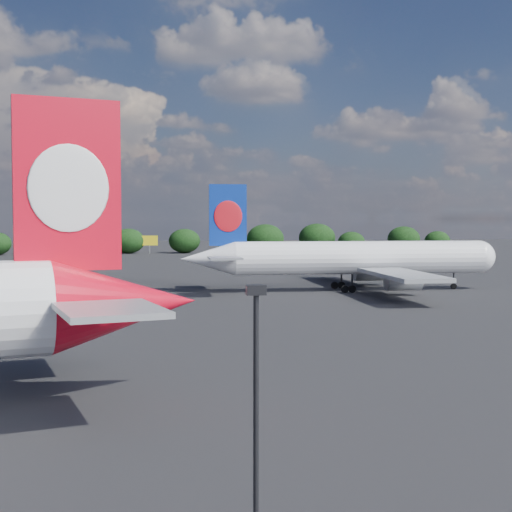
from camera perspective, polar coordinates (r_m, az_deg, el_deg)
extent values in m
plane|color=black|center=(98.75, -14.00, -3.28)|extent=(500.00, 500.00, 0.00)
cone|color=red|center=(43.71, -10.39, -3.78)|extent=(9.91, 7.46, 5.53)
cube|color=red|center=(42.83, -14.83, 5.52)|extent=(6.04, 1.97, 9.96)
ellipsoid|color=white|center=(42.50, -14.76, 5.28)|extent=(4.57, 1.31, 5.09)
ellipsoid|color=white|center=(43.15, -14.89, 5.24)|extent=(4.57, 1.31, 5.09)
cube|color=#929499|center=(37.28, -11.61, -4.27)|extent=(6.40, 7.63, 0.33)
cube|color=#929499|center=(49.19, -14.50, -2.55)|extent=(6.40, 7.63, 0.33)
cylinder|color=white|center=(106.52, 8.29, -0.12)|extent=(37.39, 5.93, 4.90)
sphere|color=white|center=(113.21, 17.38, -0.05)|extent=(5.04, 5.04, 4.90)
cone|color=white|center=(102.47, -3.90, -0.22)|extent=(7.98, 5.12, 4.90)
cube|color=navy|center=(102.57, -2.27, 3.29)|extent=(5.41, 0.64, 8.83)
ellipsoid|color=red|center=(102.27, -2.25, 3.20)|extent=(4.12, 0.31, 4.51)
ellipsoid|color=red|center=(102.86, -2.29, 3.19)|extent=(4.12, 0.31, 4.51)
cube|color=#929499|center=(97.25, -2.51, -0.16)|extent=(4.57, 6.00, 0.29)
cube|color=#929499|center=(107.97, -3.07, 0.15)|extent=(4.57, 6.00, 0.29)
cube|color=#929499|center=(95.13, 11.59, -1.47)|extent=(6.91, 19.79, 0.54)
cube|color=#929499|center=(119.39, 7.46, -0.54)|extent=(6.91, 19.79, 0.54)
cylinder|color=#929499|center=(100.50, 11.69, -1.97)|extent=(4.98, 2.78, 2.65)
cube|color=#929499|center=(100.44, 11.70, -1.58)|extent=(2.17, 0.35, 1.18)
cylinder|color=#929499|center=(115.34, 9.05, -1.31)|extent=(4.98, 2.78, 2.65)
cube|color=#929499|center=(115.29, 9.05, -0.97)|extent=(2.17, 0.35, 1.18)
cylinder|color=black|center=(103.41, 7.70, -2.12)|extent=(0.28, 0.28, 2.45)
cylinder|color=black|center=(103.49, 7.69, -2.63)|extent=(1.09, 0.47, 1.08)
cylinder|color=black|center=(103.21, 7.12, -2.65)|extent=(1.09, 0.47, 1.08)
cylinder|color=black|center=(109.06, 6.85, -1.85)|extent=(0.28, 0.28, 2.45)
cylinder|color=black|center=(109.14, 6.85, -2.34)|extent=(1.09, 0.47, 1.08)
cylinder|color=black|center=(108.87, 6.30, -2.35)|extent=(1.09, 0.47, 1.08)
cylinder|color=black|center=(111.81, 15.54, -1.85)|extent=(0.24, 0.24, 2.45)
cylinder|color=black|center=(111.89, 15.53, -2.35)|extent=(0.89, 0.37, 0.88)
cylinder|color=black|center=(20.75, 0.00, -14.95)|extent=(0.16, 0.16, 8.52)
cube|color=black|center=(19.84, 0.00, -2.74)|extent=(0.55, 0.30, 0.28)
cube|color=#135F1C|center=(215.53, -16.48, 0.90)|extent=(6.00, 0.30, 2.60)
cylinder|color=gray|center=(215.93, -17.13, 0.30)|extent=(0.20, 0.20, 2.00)
cylinder|color=gray|center=(215.34, -15.81, 0.32)|extent=(0.20, 0.20, 2.00)
cube|color=gold|center=(220.04, -8.52, 1.23)|extent=(5.00, 0.30, 3.00)
cylinder|color=gray|center=(220.14, -8.51, 0.52)|extent=(0.30, 0.30, 2.50)
ellipsoid|color=black|center=(223.61, -17.62, 0.89)|extent=(7.71, 6.52, 5.93)
ellipsoid|color=black|center=(214.64, -13.53, 0.87)|extent=(7.77, 6.58, 5.98)
ellipsoid|color=black|center=(221.42, -10.18, 1.19)|extent=(9.95, 8.42, 7.65)
ellipsoid|color=black|center=(222.07, -5.75, 1.21)|extent=(9.79, 8.28, 7.53)
ellipsoid|color=black|center=(217.51, -2.01, 1.09)|extent=(8.84, 7.48, 6.80)
ellipsoid|color=black|center=(220.55, 0.75, 1.40)|extent=(11.67, 9.88, 8.98)
ellipsoid|color=black|center=(229.06, 4.91, 1.47)|extent=(11.87, 10.04, 9.13)
ellipsoid|color=black|center=(224.86, 7.64, 1.10)|extent=(8.61, 7.29, 6.63)
ellipsoid|color=black|center=(236.89, 11.73, 1.35)|extent=(10.66, 9.02, 8.20)
ellipsoid|color=black|center=(242.41, 14.31, 1.17)|extent=(8.58, 7.26, 6.60)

